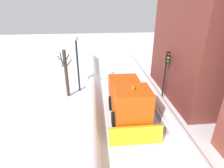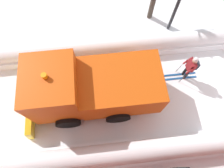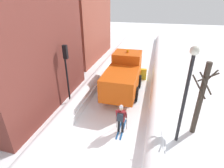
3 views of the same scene
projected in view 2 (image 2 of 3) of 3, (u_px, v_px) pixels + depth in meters
name	position (u px, v px, depth m)	size (l,w,h in m)	color
ground_plane	(25.00, 107.00, 9.58)	(80.00, 80.00, 0.00)	white
snowbank_left	(17.00, 165.00, 8.19)	(1.10, 36.00, 0.96)	white
snowbank_right	(25.00, 55.00, 10.24)	(1.10, 36.00, 0.93)	white
plow_truck	(89.00, 88.00, 8.36)	(3.20, 5.98, 3.12)	#DB510F
skier	(190.00, 67.00, 9.28)	(0.62, 1.80, 1.81)	black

